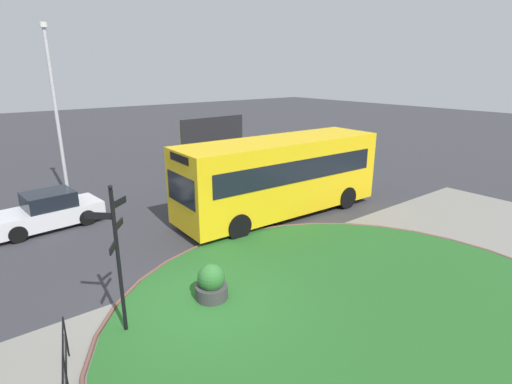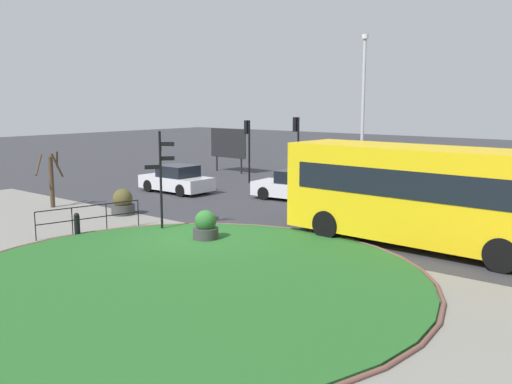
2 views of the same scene
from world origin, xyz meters
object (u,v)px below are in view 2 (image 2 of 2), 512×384
(signpost_directional, at_px, (161,174))
(car_near_lane, at_px, (177,180))
(traffic_light_near, at_px, (248,137))
(street_tree_bare, at_px, (51,178))
(traffic_light_far, at_px, (297,136))
(bollard_foreground, at_px, (77,224))
(billboard_left, at_px, (228,144))
(lamppost_tall, at_px, (363,110))
(car_far_lane, at_px, (295,187))
(bus_yellow, at_px, (423,194))
(planter_near_signpost, at_px, (206,227))
(planter_kerbside, at_px, (123,203))

(signpost_directional, xyz_separation_m, car_near_lane, (-6.11, 6.37, -1.47))
(signpost_directional, relative_size, traffic_light_near, 1.01)
(signpost_directional, bearing_deg, car_near_lane, 133.78)
(signpost_directional, height_order, car_near_lane, signpost_directional)
(street_tree_bare, bearing_deg, traffic_light_far, 66.21)
(bollard_foreground, height_order, traffic_light_far, traffic_light_far)
(billboard_left, bearing_deg, lamppost_tall, -8.68)
(signpost_directional, bearing_deg, billboard_left, 123.84)
(car_far_lane, relative_size, billboard_left, 1.30)
(traffic_light_far, bearing_deg, bus_yellow, 158.95)
(bus_yellow, bearing_deg, signpost_directional, 27.02)
(lamppost_tall, xyz_separation_m, planter_near_signpost, (0.70, -12.13, -3.81))
(traffic_light_far, distance_m, planter_near_signpost, 12.77)
(signpost_directional, relative_size, lamppost_tall, 0.46)
(car_far_lane, bearing_deg, billboard_left, -36.73)
(planter_kerbside, bearing_deg, bus_yellow, 14.22)
(billboard_left, relative_size, street_tree_bare, 1.24)
(bus_yellow, relative_size, lamppost_tall, 1.16)
(traffic_light_near, bearing_deg, street_tree_bare, 94.78)
(signpost_directional, distance_m, bollard_foreground, 3.45)
(street_tree_bare, bearing_deg, bus_yellow, 14.38)
(bus_yellow, distance_m, traffic_light_far, 13.02)
(signpost_directional, distance_m, car_far_lane, 8.54)
(signpost_directional, relative_size, billboard_left, 1.15)
(car_far_lane, bearing_deg, car_near_lane, 13.05)
(traffic_light_far, height_order, billboard_left, traffic_light_far)
(lamppost_tall, bearing_deg, car_near_lane, -144.08)
(planter_kerbside, bearing_deg, car_near_lane, 115.40)
(car_far_lane, bearing_deg, lamppost_tall, -119.27)
(traffic_light_far, bearing_deg, billboard_left, -4.72)
(bollard_foreground, distance_m, billboard_left, 18.69)
(traffic_light_near, bearing_deg, lamppost_tall, -161.50)
(car_near_lane, relative_size, lamppost_tall, 0.50)
(car_far_lane, height_order, planter_kerbside, car_far_lane)
(signpost_directional, bearing_deg, traffic_light_far, 100.35)
(street_tree_bare, bearing_deg, planter_near_signpost, -0.13)
(bus_yellow, xyz_separation_m, planter_near_signpost, (-5.97, -4.02, -1.27))
(traffic_light_near, xyz_separation_m, street_tree_bare, (-1.82, -11.52, -1.32))
(lamppost_tall, xyz_separation_m, street_tree_bare, (-8.94, -12.11, -2.94))
(lamppost_tall, height_order, planter_near_signpost, lamppost_tall)
(signpost_directional, xyz_separation_m, street_tree_bare, (-7.28, -0.11, -0.76))
(traffic_light_near, relative_size, planter_near_signpost, 3.37)
(bollard_foreground, bearing_deg, planter_near_signpost, 30.73)
(planter_kerbside, bearing_deg, lamppost_tall, 65.04)
(bus_yellow, bearing_deg, planter_near_signpost, 35.93)
(car_near_lane, relative_size, street_tree_bare, 1.55)
(traffic_light_far, xyz_separation_m, lamppost_tall, (3.78, 0.40, 1.46))
(signpost_directional, distance_m, planter_near_signpost, 2.87)
(planter_kerbside, height_order, street_tree_bare, street_tree_bare)
(signpost_directional, relative_size, street_tree_bare, 1.42)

